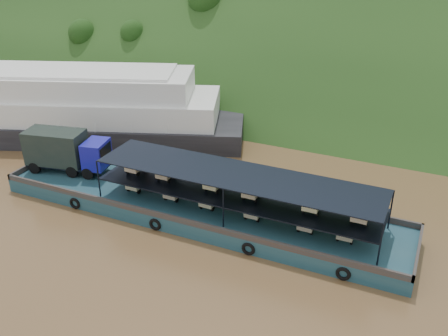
% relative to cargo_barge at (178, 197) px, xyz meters
% --- Properties ---
extents(ground, '(160.00, 160.00, 0.00)m').
position_rel_cargo_barge_xyz_m(ground, '(4.85, 0.07, -1.28)').
color(ground, brown).
rests_on(ground, ground).
extents(hillside, '(140.00, 39.60, 39.60)m').
position_rel_cargo_barge_xyz_m(hillside, '(4.85, 36.07, -1.28)').
color(hillside, '#1A3714').
rests_on(hillside, ground).
extents(cargo_barge, '(35.08, 7.18, 5.09)m').
position_rel_cargo_barge_xyz_m(cargo_barge, '(0.00, 0.00, 0.00)').
color(cargo_barge, '#163F4E').
rests_on(cargo_barge, ground).
extents(passenger_ferry, '(39.34, 22.49, 7.78)m').
position_rel_cargo_barge_xyz_m(passenger_ferry, '(-18.94, 9.73, 2.09)').
color(passenger_ferry, black).
rests_on(passenger_ferry, ground).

